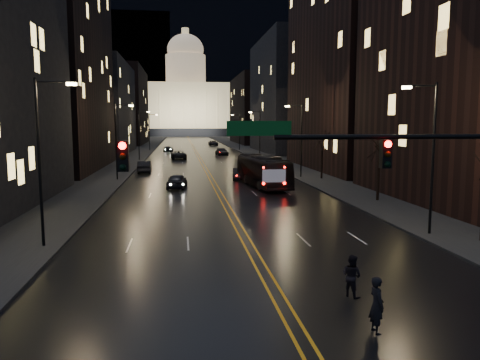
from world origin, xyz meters
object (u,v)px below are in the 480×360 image
object	(u,v)px
oncoming_car_a	(177,181)
oncoming_car_b	(144,167)
bus	(263,171)
pedestrian_b	(352,276)
traffic_signal	(449,167)
receding_car_a	(239,174)
pedestrian_a	(377,305)

from	to	relation	value
oncoming_car_a	oncoming_car_b	distance (m)	16.63
bus	pedestrian_b	distance (m)	31.86
oncoming_car_a	oncoming_car_b	xyz separation A→B (m)	(-4.45, 16.02, 0.04)
traffic_signal	receding_car_a	distance (m)	39.45
bus	oncoming_car_a	world-z (taller)	bus
traffic_signal	pedestrian_a	bearing A→B (deg)	-149.83
bus	receding_car_a	xyz separation A→B (m)	(-1.74, 6.19, -0.95)
oncoming_car_a	pedestrian_b	world-z (taller)	pedestrian_b
bus	receding_car_a	world-z (taller)	bus
oncoming_car_b	pedestrian_b	bearing A→B (deg)	101.44
oncoming_car_a	pedestrian_b	size ratio (longest dim) A/B	2.76
oncoming_car_b	traffic_signal	bearing A→B (deg)	104.51
traffic_signal	receding_car_a	xyz separation A→B (m)	(-2.66, 39.12, -4.40)
oncoming_car_a	receding_car_a	size ratio (longest dim) A/B	1.08
traffic_signal	bus	xyz separation A→B (m)	(-0.92, 32.92, -3.45)
bus	oncoming_car_a	distance (m)	9.09
bus	pedestrian_b	world-z (taller)	bus
oncoming_car_b	receding_car_a	distance (m)	15.04
bus	oncoming_car_b	distance (m)	20.62
pedestrian_b	pedestrian_a	bearing A→B (deg)	139.19
traffic_signal	oncoming_car_a	xyz separation A→B (m)	(-9.95, 32.48, -4.32)
oncoming_car_b	pedestrian_b	distance (m)	48.69
traffic_signal	oncoming_car_a	size ratio (longest dim) A/B	3.78
bus	receding_car_a	distance (m)	6.50
bus	oncoming_car_a	xyz separation A→B (m)	(-9.04, -0.44, -0.87)
traffic_signal	oncoming_car_b	size ratio (longest dim) A/B	3.50
oncoming_car_a	traffic_signal	bearing A→B (deg)	113.53
receding_car_a	pedestrian_b	xyz separation A→B (m)	(-0.41, -37.97, 0.13)
pedestrian_a	oncoming_car_b	bearing A→B (deg)	8.03
traffic_signal	pedestrian_a	world-z (taller)	traffic_signal
traffic_signal	pedestrian_b	distance (m)	5.39
oncoming_car_b	pedestrian_b	size ratio (longest dim) A/B	2.98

